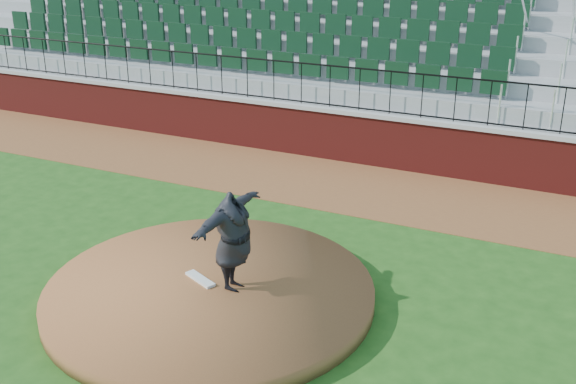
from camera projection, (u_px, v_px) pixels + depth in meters
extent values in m
plane|color=#204E16|center=(247.00, 302.00, 10.69)|extent=(90.00, 90.00, 0.00)
cube|color=brown|center=(364.00, 187.00, 15.21)|extent=(34.00, 3.20, 0.01)
cube|color=maroon|center=(387.00, 142.00, 16.34)|extent=(34.00, 0.35, 1.20)
cube|color=#B7B7B7|center=(389.00, 116.00, 16.09)|extent=(34.00, 0.45, 0.10)
cube|color=maroon|center=(449.00, 21.00, 20.17)|extent=(34.00, 0.50, 5.50)
cylinder|color=brown|center=(210.00, 292.00, 10.71)|extent=(5.12, 5.12, 0.25)
cube|color=white|center=(200.00, 279.00, 10.80)|extent=(0.63, 0.40, 0.04)
imported|color=black|center=(233.00, 241.00, 10.29)|extent=(0.60, 1.98, 1.60)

